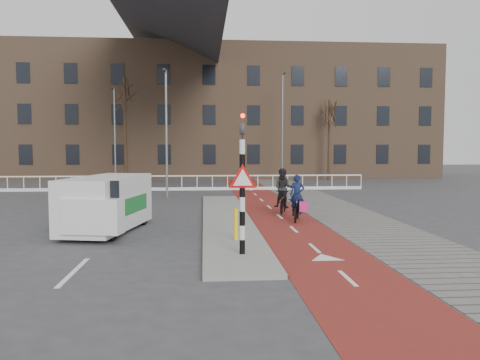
{
  "coord_description": "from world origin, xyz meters",
  "views": [
    {
      "loc": [
        -1.56,
        -13.62,
        2.81
      ],
      "look_at": [
        -0.11,
        5.0,
        1.5
      ],
      "focal_mm": 35.0,
      "sensor_mm": 36.0,
      "label": 1
    }
  ],
  "objects": [
    {
      "name": "traffic_signal",
      "position": [
        -0.6,
        -2.02,
        1.99
      ],
      "size": [
        0.8,
        0.8,
        3.68
      ],
      "color": "black",
      "rests_on": "curb_island"
    },
    {
      "name": "streetlight_near",
      "position": [
        -3.61,
        12.63,
        3.52
      ],
      "size": [
        0.12,
        0.12,
        7.05
      ],
      "primitive_type": "cylinder",
      "color": "slate",
      "rests_on": "ground"
    },
    {
      "name": "van",
      "position": [
        -4.79,
        2.11,
        0.97
      ],
      "size": [
        2.52,
        4.53,
        1.84
      ],
      "rotation": [
        0.0,
        0.0,
        -0.2
      ],
      "color": "silver",
      "rests_on": "ground"
    },
    {
      "name": "cyclist_far",
      "position": [
        1.8,
        5.87,
        0.8
      ],
      "size": [
        0.99,
        1.83,
        1.9
      ],
      "rotation": [
        0.0,
        0.0,
        -0.3
      ],
      "color": "black",
      "rests_on": "bike_lane"
    },
    {
      "name": "ground",
      "position": [
        0.0,
        0.0,
        0.0
      ],
      "size": [
        120.0,
        120.0,
        0.0
      ],
      "primitive_type": "plane",
      "color": "#38383A",
      "rests_on": "ground"
    },
    {
      "name": "railing",
      "position": [
        -5.0,
        17.0,
        0.31
      ],
      "size": [
        28.0,
        0.1,
        0.99
      ],
      "color": "silver",
      "rests_on": "ground"
    },
    {
      "name": "streetlight_left",
      "position": [
        -8.17,
        22.06,
        3.61
      ],
      "size": [
        0.12,
        0.12,
        7.22
      ],
      "primitive_type": "cylinder",
      "color": "slate",
      "rests_on": "ground"
    },
    {
      "name": "sidewalk",
      "position": [
        4.3,
        10.0,
        0.01
      ],
      "size": [
        3.0,
        60.0,
        0.01
      ],
      "primitive_type": "cube",
      "color": "slate",
      "rests_on": "ground"
    },
    {
      "name": "streetlight_right",
      "position": [
        4.85,
        24.23,
        4.39
      ],
      "size": [
        0.12,
        0.12,
        8.78
      ],
      "primitive_type": "cylinder",
      "color": "slate",
      "rests_on": "ground"
    },
    {
      "name": "tree_right",
      "position": [
        9.13,
        25.64,
        3.4
      ],
      "size": [
        0.22,
        0.22,
        6.81
      ],
      "primitive_type": "cylinder",
      "color": "black",
      "rests_on": "ground"
    },
    {
      "name": "curb_island",
      "position": [
        -0.7,
        4.0,
        0.06
      ],
      "size": [
        1.8,
        16.0,
        0.12
      ],
      "primitive_type": "cube",
      "color": "gray",
      "rests_on": "ground"
    },
    {
      "name": "townhouse_row",
      "position": [
        -3.0,
        32.0,
        7.81
      ],
      "size": [
        46.0,
        10.0,
        15.9
      ],
      "color": "#7F6047",
      "rests_on": "ground"
    },
    {
      "name": "bollard",
      "position": [
        -0.64,
        -0.19,
        0.58
      ],
      "size": [
        0.12,
        0.12,
        0.92
      ],
      "primitive_type": "cylinder",
      "color": "yellow",
      "rests_on": "curb_island"
    },
    {
      "name": "tree_mid",
      "position": [
        -7.75,
        24.12,
        4.14
      ],
      "size": [
        0.26,
        0.26,
        8.28
      ],
      "primitive_type": "cylinder",
      "color": "black",
      "rests_on": "ground"
    },
    {
      "name": "bike_lane",
      "position": [
        1.5,
        10.0,
        0.01
      ],
      "size": [
        2.5,
        60.0,
        0.01
      ],
      "primitive_type": "cube",
      "color": "maroon",
      "rests_on": "ground"
    },
    {
      "name": "cyclist_near",
      "position": [
        1.99,
        3.87,
        0.6
      ],
      "size": [
        1.0,
        1.75,
        1.76
      ],
      "rotation": [
        0.0,
        0.0,
        -0.27
      ],
      "color": "black",
      "rests_on": "bike_lane"
    }
  ]
}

